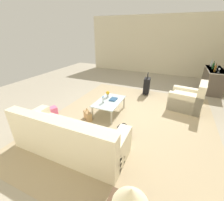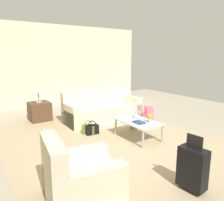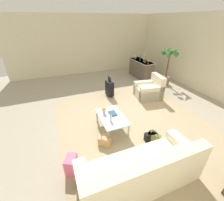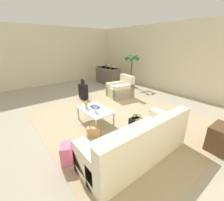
{
  "view_description": "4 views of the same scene",
  "coord_description": "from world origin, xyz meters",
  "px_view_note": "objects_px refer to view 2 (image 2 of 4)",
  "views": [
    {
      "loc": [
        4.03,
        1.18,
        2.31
      ],
      "look_at": [
        0.74,
        -0.26,
        0.63
      ],
      "focal_mm": 24.0,
      "sensor_mm": 36.0,
      "label": 1
    },
    {
      "loc": [
        -3.33,
        2.78,
        1.94
      ],
      "look_at": [
        0.64,
        0.08,
        0.95
      ],
      "focal_mm": 35.0,
      "sensor_mm": 36.0,
      "label": 2
    },
    {
      "loc": [
        3.64,
        -1.78,
        2.87
      ],
      "look_at": [
        0.27,
        -0.44,
        0.87
      ],
      "focal_mm": 24.0,
      "sensor_mm": 36.0,
      "label": 3
    },
    {
      "loc": [
        3.78,
        -2.57,
        2.19
      ],
      "look_at": [
        0.83,
        -0.21,
        0.76
      ],
      "focal_mm": 24.0,
      "sensor_mm": 36.0,
      "label": 4
    }
  ],
  "objects_px": {
    "armchair": "(78,180)",
    "table_lamp": "(38,89)",
    "couch": "(102,110)",
    "side_table": "(40,111)",
    "suitcase_black": "(193,167)",
    "handbag_olive": "(89,129)",
    "coffee_table_book": "(139,122)",
    "water_bottle": "(136,115)",
    "coffee_table": "(138,123)",
    "flower_vase": "(150,117)",
    "backpack_pink": "(148,113)",
    "handbag_black": "(92,129)",
    "handbag_tan": "(136,124)"
  },
  "relations": [
    {
      "from": "couch",
      "to": "coffee_table",
      "type": "height_order",
      "value": "couch"
    },
    {
      "from": "couch",
      "to": "suitcase_black",
      "type": "height_order",
      "value": "couch"
    },
    {
      "from": "couch",
      "to": "water_bottle",
      "type": "xyz_separation_m",
      "value": [
        -1.59,
        0.0,
        0.21
      ]
    },
    {
      "from": "couch",
      "to": "side_table",
      "type": "distance_m",
      "value": 1.89
    },
    {
      "from": "suitcase_black",
      "to": "handbag_tan",
      "type": "height_order",
      "value": "suitcase_black"
    },
    {
      "from": "handbag_black",
      "to": "backpack_pink",
      "type": "height_order",
      "value": "backpack_pink"
    },
    {
      "from": "coffee_table_book",
      "to": "table_lamp",
      "type": "bearing_deg",
      "value": 25.76
    },
    {
      "from": "suitcase_black",
      "to": "backpack_pink",
      "type": "distance_m",
      "value": 3.61
    },
    {
      "from": "table_lamp",
      "to": "side_table",
      "type": "bearing_deg",
      "value": 180.0
    },
    {
      "from": "handbag_tan",
      "to": "flower_vase",
      "type": "bearing_deg",
      "value": 161.16
    },
    {
      "from": "water_bottle",
      "to": "handbag_tan",
      "type": "relative_size",
      "value": 0.57
    },
    {
      "from": "coffee_table_book",
      "to": "flower_vase",
      "type": "height_order",
      "value": "flower_vase"
    },
    {
      "from": "coffee_table_book",
      "to": "handbag_black",
      "type": "distance_m",
      "value": 1.22
    },
    {
      "from": "armchair",
      "to": "suitcase_black",
      "type": "height_order",
      "value": "armchair"
    },
    {
      "from": "couch",
      "to": "coffee_table_book",
      "type": "distance_m",
      "value": 1.93
    },
    {
      "from": "side_table",
      "to": "handbag_black",
      "type": "distance_m",
      "value": 2.1
    },
    {
      "from": "handbag_tan",
      "to": "backpack_pink",
      "type": "height_order",
      "value": "backpack_pink"
    },
    {
      "from": "water_bottle",
      "to": "handbag_tan",
      "type": "xyz_separation_m",
      "value": [
        0.36,
        -0.32,
        -0.39
      ]
    },
    {
      "from": "suitcase_black",
      "to": "handbag_olive",
      "type": "distance_m",
      "value": 2.92
    },
    {
      "from": "coffee_table",
      "to": "flower_vase",
      "type": "xyz_separation_m",
      "value": [
        -0.22,
        -0.15,
        0.17
      ]
    },
    {
      "from": "handbag_black",
      "to": "side_table",
      "type": "bearing_deg",
      "value": 20.25
    },
    {
      "from": "coffee_table_book",
      "to": "suitcase_black",
      "type": "xyz_separation_m",
      "value": [
        -1.88,
        0.62,
        -0.08
      ]
    },
    {
      "from": "flower_vase",
      "to": "backpack_pink",
      "type": "relative_size",
      "value": 0.51
    },
    {
      "from": "water_bottle",
      "to": "side_table",
      "type": "height_order",
      "value": "water_bottle"
    },
    {
      "from": "water_bottle",
      "to": "suitcase_black",
      "type": "xyz_separation_m",
      "value": [
        -2.2,
        0.8,
        -0.16
      ]
    },
    {
      "from": "flower_vase",
      "to": "couch",
      "type": "bearing_deg",
      "value": 1.42
    },
    {
      "from": "couch",
      "to": "water_bottle",
      "type": "relative_size",
      "value": 11.52
    },
    {
      "from": "armchair",
      "to": "flower_vase",
      "type": "height_order",
      "value": "armchair"
    },
    {
      "from": "coffee_table",
      "to": "coffee_table_book",
      "type": "height_order",
      "value": "coffee_table_book"
    },
    {
      "from": "coffee_table_book",
      "to": "backpack_pink",
      "type": "relative_size",
      "value": 0.66
    },
    {
      "from": "flower_vase",
      "to": "handbag_olive",
      "type": "distance_m",
      "value": 1.55
    },
    {
      "from": "armchair",
      "to": "side_table",
      "type": "xyz_separation_m",
      "value": [
        4.09,
        -0.67,
        -0.03
      ]
    },
    {
      "from": "coffee_table",
      "to": "handbag_tan",
      "type": "height_order",
      "value": "coffee_table"
    },
    {
      "from": "water_bottle",
      "to": "handbag_tan",
      "type": "height_order",
      "value": "water_bottle"
    },
    {
      "from": "armchair",
      "to": "handbag_tan",
      "type": "distance_m",
      "value": 3.19
    },
    {
      "from": "couch",
      "to": "handbag_black",
      "type": "xyz_separation_m",
      "value": [
        -0.96,
        0.88,
        -0.18
      ]
    },
    {
      "from": "armchair",
      "to": "water_bottle",
      "type": "distance_m",
      "value": 2.73
    },
    {
      "from": "water_bottle",
      "to": "coffee_table",
      "type": "bearing_deg",
      "value": 153.43
    },
    {
      "from": "armchair",
      "to": "handbag_olive",
      "type": "height_order",
      "value": "armchair"
    },
    {
      "from": "flower_vase",
      "to": "handbag_olive",
      "type": "bearing_deg",
      "value": 40.96
    },
    {
      "from": "side_table",
      "to": "handbag_tan",
      "type": "relative_size",
      "value": 1.67
    },
    {
      "from": "couch",
      "to": "side_table",
      "type": "bearing_deg",
      "value": 57.86
    },
    {
      "from": "armchair",
      "to": "table_lamp",
      "type": "xyz_separation_m",
      "value": [
        4.09,
        -0.67,
        0.66
      ]
    },
    {
      "from": "suitcase_black",
      "to": "side_table",
      "type": "bearing_deg",
      "value": 9.46
    },
    {
      "from": "water_bottle",
      "to": "backpack_pink",
      "type": "distance_m",
      "value": 1.47
    },
    {
      "from": "table_lamp",
      "to": "handbag_tan",
      "type": "distance_m",
      "value": 3.06
    },
    {
      "from": "suitcase_black",
      "to": "handbag_olive",
      "type": "relative_size",
      "value": 2.37
    },
    {
      "from": "water_bottle",
      "to": "side_table",
      "type": "relative_size",
      "value": 0.34
    },
    {
      "from": "water_bottle",
      "to": "flower_vase",
      "type": "distance_m",
      "value": 0.42
    },
    {
      "from": "couch",
      "to": "flower_vase",
      "type": "bearing_deg",
      "value": -178.58
    }
  ]
}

